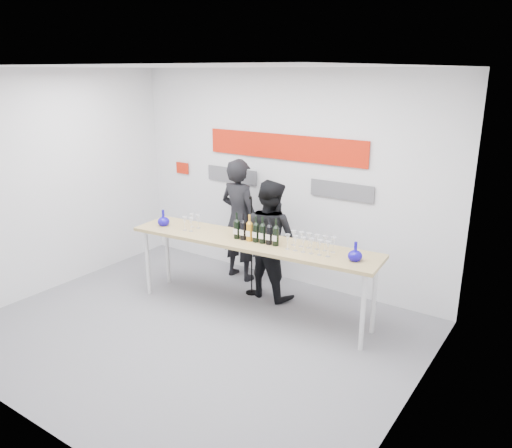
% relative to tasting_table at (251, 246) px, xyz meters
% --- Properties ---
extents(ground, '(5.00, 5.00, 0.00)m').
position_rel_tasting_table_xyz_m(ground, '(-0.26, -0.82, -0.90)').
color(ground, slate).
rests_on(ground, ground).
extents(back_wall, '(5.00, 0.04, 3.00)m').
position_rel_tasting_table_xyz_m(back_wall, '(-0.26, 1.18, 0.60)').
color(back_wall, silver).
rests_on(back_wall, ground).
extents(signage, '(3.38, 0.02, 0.79)m').
position_rel_tasting_table_xyz_m(signage, '(-0.31, 1.15, 0.91)').
color(signage, red).
rests_on(signage, back_wall).
extents(tasting_table, '(3.27, 0.94, 0.97)m').
position_rel_tasting_table_xyz_m(tasting_table, '(0.00, 0.00, 0.00)').
color(tasting_table, tan).
rests_on(tasting_table, ground).
extents(wine_bottles, '(0.62, 0.13, 0.33)m').
position_rel_tasting_table_xyz_m(wine_bottles, '(0.08, -0.02, 0.24)').
color(wine_bottles, black).
rests_on(wine_bottles, tasting_table).
extents(decanter_left, '(0.16, 0.16, 0.21)m').
position_rel_tasting_table_xyz_m(decanter_left, '(-1.32, -0.17, 0.18)').
color(decanter_left, '#14089C').
rests_on(decanter_left, tasting_table).
extents(decanter_right, '(0.16, 0.16, 0.21)m').
position_rel_tasting_table_xyz_m(decanter_right, '(1.33, 0.08, 0.18)').
color(decanter_right, '#14089C').
rests_on(decanter_right, tasting_table).
extents(glasses_left, '(0.18, 0.23, 0.18)m').
position_rel_tasting_table_xyz_m(glasses_left, '(-0.90, -0.08, 0.17)').
color(glasses_left, silver).
rests_on(glasses_left, tasting_table).
extents(glasses_right, '(0.58, 0.27, 0.18)m').
position_rel_tasting_table_xyz_m(glasses_right, '(0.77, 0.07, 0.17)').
color(glasses_right, silver).
rests_on(glasses_right, tasting_table).
extents(presenter_left, '(0.69, 0.49, 1.78)m').
position_rel_tasting_table_xyz_m(presenter_left, '(-0.78, 0.82, -0.00)').
color(presenter_left, black).
rests_on(presenter_left, ground).
extents(presenter_right, '(0.84, 0.68, 1.61)m').
position_rel_tasting_table_xyz_m(presenter_right, '(-0.09, 0.55, -0.09)').
color(presenter_right, black).
rests_on(presenter_right, ground).
extents(mic_stand, '(0.16, 0.16, 1.40)m').
position_rel_tasting_table_xyz_m(mic_stand, '(-0.31, 0.45, -0.47)').
color(mic_stand, black).
rests_on(mic_stand, ground).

